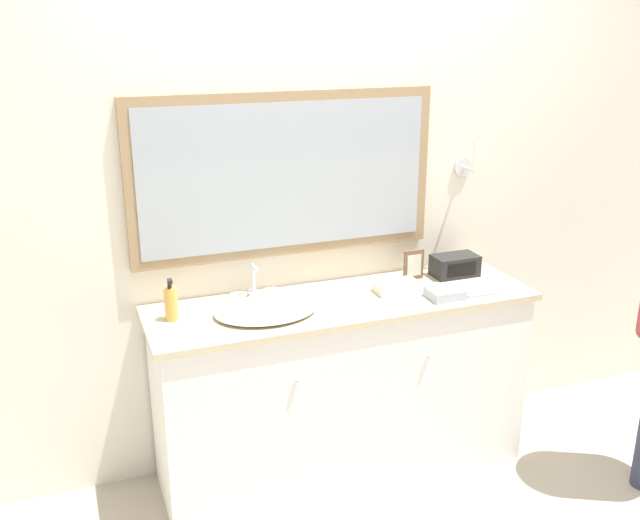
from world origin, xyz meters
The scene contains 10 objects.
ground_plane centered at (0.00, 0.00, 0.00)m, with size 14.00×14.00×0.00m, color #B2A893.
wall_back centered at (-0.01, 0.57, 1.28)m, with size 8.00×0.18×2.55m.
vanity_counter centered at (0.00, 0.29, 0.44)m, with size 1.75×0.53×0.87m.
sink_basin centered at (-0.37, 0.27, 0.89)m, with size 0.44×0.39×0.17m.
soap_bottle centered at (-0.75, 0.33, 0.95)m, with size 0.06×0.06×0.18m.
appliance_box centered at (0.63, 0.39, 0.92)m, with size 0.22×0.13×0.10m.
picture_frame centered at (0.41, 0.41, 0.94)m, with size 0.10×0.01×0.15m.
hand_towel_near_sink centered at (0.27, 0.29, 0.89)m, with size 0.20×0.11×0.05m.
hand_towel_far_corner centered at (0.43, 0.15, 0.89)m, with size 0.15×0.13×0.04m.
metal_tray centered at (0.61, 0.15, 0.88)m, with size 0.16×0.11×0.01m.
Camera 1 is at (-1.13, -2.43, 2.06)m, focal length 40.00 mm.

